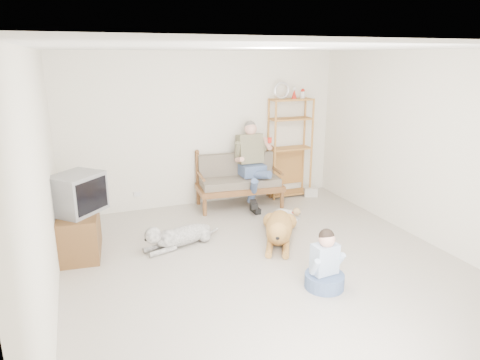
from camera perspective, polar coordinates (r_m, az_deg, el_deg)
name	(u,v)px	position (r m, az deg, el deg)	size (l,w,h in m)	color
floor	(268,267)	(5.63, 3.69, -11.50)	(5.50, 5.50, 0.00)	beige
ceiling	(272,48)	(4.98, 4.28, 17.16)	(5.50, 5.50, 0.00)	white
wall_back	(204,130)	(7.67, -4.77, 6.68)	(5.00, 5.00, 0.00)	silver
wall_front	(455,267)	(3.03, 26.77, -10.32)	(5.00, 5.00, 0.00)	silver
wall_left	(42,188)	(4.70, -24.88, -0.94)	(5.50, 5.50, 0.00)	silver
wall_right	(432,150)	(6.58, 24.17, 3.71)	(5.50, 5.50, 0.00)	silver
loveseat	(238,179)	(7.67, -0.23, 0.10)	(1.56, 0.84, 0.95)	brown
man	(253,169)	(7.52, 1.80, 1.44)	(0.58, 0.83, 1.34)	#4B638A
etagere	(290,147)	(8.16, 6.66, 4.38)	(0.83, 0.36, 2.17)	#C7883E
book_stack	(311,192)	(8.40, 9.40, -1.57)	(0.25, 0.18, 0.16)	silver
tv_stand	(79,234)	(6.23, -20.62, -6.70)	(0.58, 0.94, 0.60)	brown
crt_tv	(77,193)	(6.06, -20.86, -1.67)	(0.81, 0.81, 0.53)	slate
wall_outlet	(137,194)	(7.66, -13.56, -1.84)	(0.12, 0.02, 0.08)	silver
golden_retriever	(279,228)	(6.30, 5.22, -6.44)	(0.87, 1.45, 0.48)	#C28443
shaggy_dog	(177,236)	(6.18, -8.34, -7.39)	(1.25, 0.56, 0.39)	white
terrier	(289,213)	(7.18, 6.49, -4.45)	(0.39, 0.48, 0.22)	white
child	(325,267)	(5.16, 11.25, -11.26)	(0.46, 0.46, 0.73)	#4B638A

